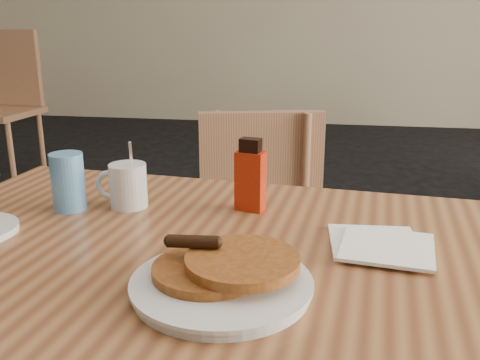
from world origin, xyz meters
name	(u,v)px	position (x,y,z in m)	size (l,w,h in m)	color
main_table	(209,275)	(0.01, -0.06, 0.71)	(1.29, 0.94, 0.75)	#996036
chair_main_far	(257,229)	(0.00, 0.64, 0.50)	(0.46, 0.47, 0.85)	#AB7450
chair_wall_extra	(4,93)	(-2.00, 2.51, 0.62)	(0.51, 0.51, 1.04)	#AB7450
pancake_plate	(223,278)	(0.06, -0.19, 0.77)	(0.26, 0.26, 0.07)	silver
coffee_mug	(127,185)	(-0.20, 0.13, 0.80)	(0.11, 0.07, 0.14)	silver
syrup_bottle	(250,177)	(0.05, 0.15, 0.82)	(0.06, 0.05, 0.15)	maroon
napkin_stack	(381,245)	(0.29, 0.00, 0.76)	(0.18, 0.19, 0.01)	white
blue_tumbler	(68,182)	(-0.31, 0.09, 0.81)	(0.07, 0.07, 0.11)	#5590C7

